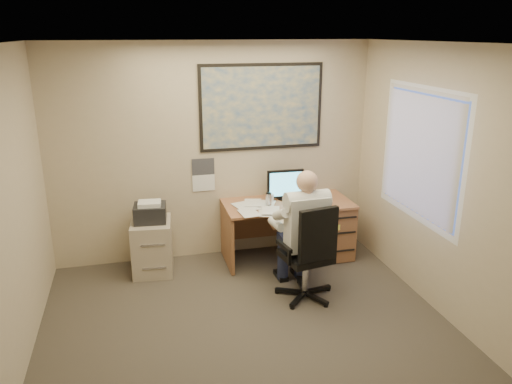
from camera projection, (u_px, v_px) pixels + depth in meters
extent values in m
cube|color=#3D372F|center=(258.00, 353.00, 4.54)|extent=(4.00, 4.50, 0.00)
cube|color=white|center=(259.00, 44.00, 3.71)|extent=(4.00, 4.50, 0.00)
cube|color=#C4B294|center=(213.00, 153.00, 6.20)|extent=(4.00, 0.00, 2.70)
cube|color=#C4B294|center=(469.00, 196.00, 4.59)|extent=(0.00, 4.50, 2.70)
cube|color=#AA6D49|center=(288.00, 204.00, 6.24)|extent=(1.60, 0.75, 0.03)
cube|color=#95603D|center=(329.00, 227.00, 6.49)|extent=(0.45, 0.70, 0.70)
cube|color=#95603D|center=(227.00, 237.00, 6.18)|extent=(0.04, 0.70, 0.70)
cube|color=#95603D|center=(280.00, 216.00, 6.65)|extent=(1.55, 0.03, 0.55)
cylinder|color=black|center=(285.00, 198.00, 6.37)|extent=(0.19, 0.19, 0.02)
cube|color=black|center=(285.00, 184.00, 6.29)|extent=(0.47, 0.05, 0.36)
cube|color=#56C9EA|center=(286.00, 184.00, 6.27)|extent=(0.42, 0.02, 0.30)
cube|color=#AA6D49|center=(293.00, 223.00, 5.83)|extent=(0.55, 0.30, 0.02)
cube|color=beige|center=(293.00, 221.00, 5.82)|extent=(0.43, 0.14, 0.02)
cube|color=black|center=(321.00, 196.00, 6.40)|extent=(0.27, 0.25, 0.05)
cylinder|color=silver|center=(269.00, 200.00, 6.08)|extent=(0.07, 0.07, 0.16)
cylinder|color=white|center=(270.00, 198.00, 6.24)|extent=(0.09, 0.09, 0.11)
cube|color=white|center=(253.00, 205.00, 6.13)|extent=(0.60, 0.56, 0.02)
cube|color=#1E4C93|center=(262.00, 107.00, 6.15)|extent=(1.56, 0.03, 1.06)
cube|color=white|center=(203.00, 175.00, 6.24)|extent=(0.28, 0.01, 0.42)
cube|color=#B5A692|center=(152.00, 246.00, 6.01)|extent=(0.52, 0.60, 0.65)
cube|color=black|center=(150.00, 213.00, 5.88)|extent=(0.40, 0.36, 0.20)
cube|color=white|center=(149.00, 204.00, 5.82)|extent=(0.28, 0.23, 0.05)
cylinder|color=silver|center=(305.00, 275.00, 5.44)|extent=(0.06, 0.06, 0.41)
cube|color=black|center=(306.00, 256.00, 5.38)|extent=(0.55, 0.55, 0.07)
cube|color=black|center=(311.00, 236.00, 5.05)|extent=(0.43, 0.14, 0.56)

